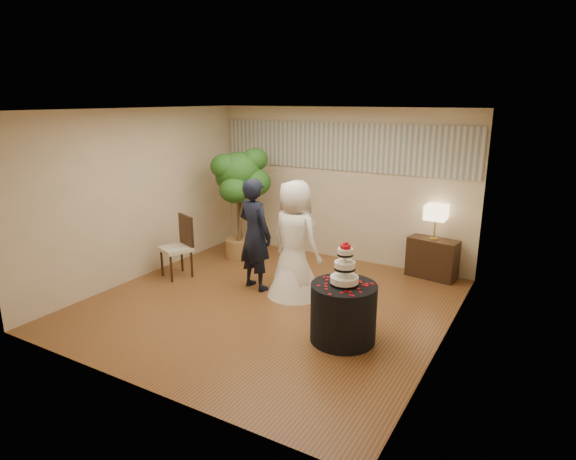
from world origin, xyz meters
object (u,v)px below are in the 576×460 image
Objects in this scene: cake_table at (343,313)px; ficus_tree at (239,203)px; table_lamp at (435,222)px; side_chair at (176,247)px; bride at (295,239)px; groom at (255,234)px; wedding_cake at (345,263)px; console at (432,258)px.

ficus_tree reaches higher than cake_table.
side_chair is (-3.77, -2.13, -0.44)m from table_lamp.
bride is 2.45m from table_lamp.
cake_table is (1.91, -0.91, -0.52)m from groom.
wedding_cake is 0.68× the size of console.
bride is 1.65m from cake_table.
ficus_tree reaches higher than groom.
ficus_tree is 2.02× the size of side_chair.
ficus_tree is at bearing 98.33° from side_chair.
cake_table is 3.42m from side_chair.
groom is at bearing 154.67° from wedding_cake.
table_lamp is (0.42, 2.78, 0.59)m from cake_table.
console is 3.58m from ficus_tree.
ficus_tree is at bearing -31.43° from groom.
bride is 1.57m from wedding_cake.
wedding_cake is (0.00, -0.00, 0.65)m from cake_table.
wedding_cake is at bearing -34.06° from ficus_tree.
side_chair is at bearing 24.35° from groom.
wedding_cake is 0.52× the size of side_chair.
ficus_tree reaches higher than wedding_cake.
side_chair is at bearing 21.68° from bride.
wedding_cake is at bearing -90.00° from cake_table.
groom is 2.99m from table_lamp.
wedding_cake is at bearing 169.07° from groom.
wedding_cake is at bearing 155.13° from bride.
cake_table is 2.87m from table_lamp.
groom is at bearing 18.42° from bride.
ficus_tree reaches higher than table_lamp.
side_chair reaches higher than cake_table.
ficus_tree is at bearing 145.94° from wedding_cake.
side_chair is (-1.44, -0.25, -0.36)m from groom.
table_lamp is (0.00, 0.00, 0.63)m from console.
groom is 0.99× the size of bride.
table_lamp reaches higher than console.
groom is 1.58m from ficus_tree.
side_chair is at bearing -150.60° from table_lamp.
bride is at bearing -160.44° from groom.
ficus_tree is at bearing -158.89° from console.
bride reaches higher than table_lamp.
bride is at bearing 30.62° from side_chair.
groom reaches higher than console.
table_lamp is 0.27× the size of ficus_tree.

